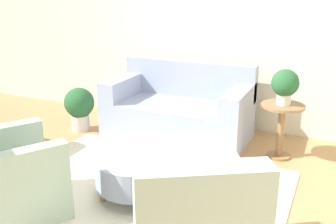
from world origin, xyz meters
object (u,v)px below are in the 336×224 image
object	(u,v)px
couch	(180,110)
potted_plant_on_side_table	(285,85)
side_table	(281,122)
potted_plant_floor	(79,106)
ottoman_table	(135,171)

from	to	relation	value
couch	potted_plant_on_side_table	bearing A→B (deg)	-7.93
couch	potted_plant_on_side_table	xyz separation A→B (m)	(1.35, -0.19, 0.54)
couch	potted_plant_on_side_table	world-z (taller)	potted_plant_on_side_table
couch	side_table	bearing A→B (deg)	-7.93
side_table	potted_plant_floor	distance (m)	2.70
ottoman_table	potted_plant_floor	xyz separation A→B (m)	(-1.58, 1.28, 0.09)
potted_plant_on_side_table	potted_plant_floor	world-z (taller)	potted_plant_on_side_table
potted_plant_on_side_table	potted_plant_floor	bearing A→B (deg)	-175.57
potted_plant_on_side_table	couch	bearing A→B (deg)	172.07
ottoman_table	side_table	size ratio (longest dim) A/B	1.17
ottoman_table	couch	bearing A→B (deg)	98.22
ottoman_table	potted_plant_on_side_table	size ratio (longest dim) A/B	1.87
couch	ottoman_table	xyz separation A→B (m)	(0.24, -1.67, -0.09)
potted_plant_on_side_table	ottoman_table	bearing A→B (deg)	-126.82
side_table	potted_plant_floor	size ratio (longest dim) A/B	1.07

